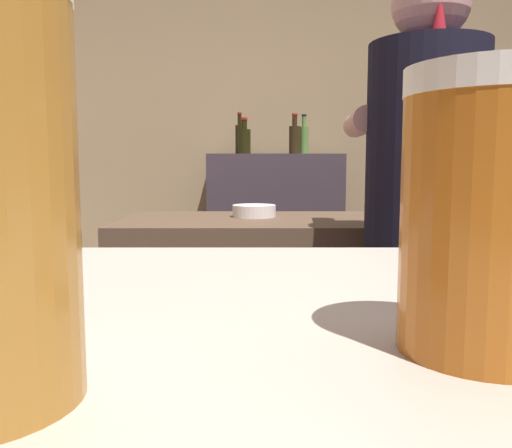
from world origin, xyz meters
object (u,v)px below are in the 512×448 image
at_px(mixing_bowl, 253,211).
at_px(chefs_knife, 463,219).
at_px(bottle_soy, 302,139).
at_px(bartender, 422,215).
at_px(pint_glass_far, 488,213).
at_px(bottle_olive_oil, 238,138).
at_px(bottle_hot_sauce, 293,138).
at_px(bottle_vinegar, 243,140).

distance_m(mixing_bowl, chefs_knife, 0.79).
distance_m(mixing_bowl, bottle_soy, 1.22).
height_order(bartender, mixing_bowl, bartender).
bearing_deg(bottle_soy, pint_glass_far, -93.50).
height_order(pint_glass_far, bottle_soy, bottle_soy).
distance_m(mixing_bowl, pint_glass_far, 1.86).
bearing_deg(bottle_soy, mixing_bowl, -104.40).
bearing_deg(bottle_olive_oil, mixing_bowl, -85.67).
relative_size(bottle_olive_oil, bottle_soy, 1.09).
bearing_deg(pint_glass_far, bottle_hot_sauce, 87.59).
distance_m(bottle_soy, bottle_hot_sauce, 0.08).
bearing_deg(bottle_hot_sauce, mixing_bowl, -102.16).
xyz_separation_m(bottle_olive_oil, bottle_hot_sauce, (0.32, -0.14, -0.01)).
xyz_separation_m(bottle_soy, bottle_vinegar, (-0.35, -0.03, -0.01)).
bearing_deg(bartender, chefs_knife, -30.56).
height_order(bottle_soy, bottle_hot_sauce, same).
relative_size(bartender, bottle_soy, 7.27).
xyz_separation_m(bottle_olive_oil, bottle_vinegar, (0.03, -0.11, -0.02)).
distance_m(bottle_vinegar, bottle_hot_sauce, 0.30).
bearing_deg(bottle_soy, bottle_hot_sauce, -135.91).
distance_m(chefs_knife, pint_glass_far, 1.87).
distance_m(chefs_knife, bottle_vinegar, 1.52).
relative_size(mixing_bowl, bottle_olive_oil, 0.67).
distance_m(chefs_knife, bottle_olive_oil, 1.63).
height_order(chefs_knife, bottle_olive_oil, bottle_olive_oil).
relative_size(pint_glass_far, bottle_olive_oil, 0.49).
xyz_separation_m(chefs_knife, bottle_olive_oil, (-0.87, 1.34, 0.35)).
xyz_separation_m(pint_glass_far, bottle_olive_oil, (-0.20, 3.07, 0.17)).
distance_m(bottle_soy, bottle_vinegar, 0.35).
bearing_deg(bottle_soy, bottle_vinegar, -175.60).
xyz_separation_m(bottle_vinegar, bottle_hot_sauce, (0.29, -0.03, 0.01)).
bearing_deg(bottle_olive_oil, bottle_hot_sauce, -23.92).
bearing_deg(bottle_hot_sauce, bottle_vinegar, 174.12).
xyz_separation_m(mixing_bowl, bottle_hot_sauce, (0.23, 1.08, 0.33)).
bearing_deg(mixing_bowl, bartender, -46.24).
relative_size(chefs_knife, pint_glass_far, 1.94).
bearing_deg(bartender, bottle_vinegar, 23.04).
bearing_deg(chefs_knife, pint_glass_far, -122.04).
relative_size(bartender, pint_glass_far, 13.61).
relative_size(bottle_vinegar, bottle_hot_sauce, 0.91).
xyz_separation_m(bottle_olive_oil, bottle_soy, (0.38, -0.09, -0.01)).
distance_m(mixing_bowl, bottle_hot_sauce, 1.15).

